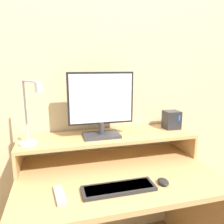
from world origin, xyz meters
TOP-DOWN VIEW (x-y plane):
  - wall_back at (0.00, 0.77)m, footprint 6.00×0.05m
  - desk at (0.00, 0.37)m, footprint 1.17×0.73m
  - monitor_shelf at (0.00, 0.57)m, footprint 1.17×0.32m
  - monitor at (-0.05, 0.56)m, footprint 0.43×0.16m
  - desk_lamp at (-0.48, 0.48)m, footprint 0.17×0.23m
  - router_dock at (0.49, 0.60)m, footprint 0.11×0.10m
  - keyboard at (-0.05, 0.18)m, footprint 0.38×0.12m
  - mouse at (0.20, 0.17)m, footprint 0.06×0.08m
  - remote_control at (-0.34, 0.20)m, footprint 0.06×0.17m

SIDE VIEW (x-z plane):
  - desk at x=0.00m, z-range 0.15..0.89m
  - remote_control at x=-0.34m, z-range 0.74..0.75m
  - keyboard at x=-0.05m, z-range 0.74..0.76m
  - mouse at x=0.20m, z-range 0.74..0.76m
  - monitor_shelf at x=0.00m, z-range 0.80..0.96m
  - router_dock at x=0.49m, z-range 0.91..1.04m
  - desk_lamp at x=-0.48m, z-range 0.88..1.26m
  - monitor at x=-0.05m, z-range 0.91..1.33m
  - wall_back at x=0.00m, z-range 0.00..2.50m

